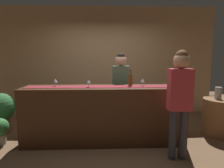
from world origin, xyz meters
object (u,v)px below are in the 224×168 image
Objects in this scene: wine_bottle_clear at (171,80)px; customer_sipping at (180,93)px; round_side_table at (220,117)px; vase_on_side_table at (218,93)px; wine_glass_far_end at (88,82)px; bartender at (121,83)px; wine_bottle_amber at (130,80)px; potted_plant_tall at (1,110)px; wine_glass_mid_counter at (55,81)px; wine_glass_near_customer at (143,80)px.

wine_bottle_clear is 0.69m from customer_sipping.
vase_on_side_table is (-0.05, 0.03, 0.49)m from round_side_table.
wine_glass_far_end is 0.09× the size of bartender.
wine_glass_far_end is 0.09× the size of customer_sipping.
wine_bottle_amber is 0.36× the size of potted_plant_tall.
round_side_table is (1.88, 0.19, -0.79)m from wine_bottle_amber.
wine_bottle_amber is 2.10× the size of wine_glass_far_end.
wine_glass_mid_counter is 0.09× the size of bartender.
wine_bottle_clear is 1.41m from round_side_table.
wine_glass_far_end is at bearing -176.77° from wine_bottle_clear.
vase_on_side_table is 4.47m from potted_plant_tall.
wine_glass_near_customer is at bearing 177.32° from wine_bottle_clear.
wine_bottle_amber is 0.23m from wine_glass_near_customer.
wine_bottle_clear is 0.18× the size of customer_sipping.
customer_sipping is 1.52m from vase_on_side_table.
wine_glass_far_end is (0.61, -0.13, 0.00)m from wine_glass_mid_counter.
customer_sipping reaches higher than wine_bottle_clear.
customer_sipping is 3.52m from potted_plant_tall.
wine_bottle_clear reaches higher than wine_glass_far_end.
potted_plant_tall is at bearing 10.69° from bartender.
bartender reaches higher than vase_on_side_table.
customer_sipping is at bearing -97.28° from wine_bottle_clear.
wine_bottle_clear is 3.47m from potted_plant_tall.
wine_glass_near_customer is at bearing -0.93° from wine_glass_mid_counter.
wine_glass_near_customer reaches higher than round_side_table.
wine_bottle_clear is at bearing -8.03° from potted_plant_tall.
wine_glass_near_customer is 0.60× the size of vase_on_side_table.
wine_bottle_clear reaches higher than round_side_table.
bartender is (-0.87, 0.56, -0.14)m from wine_bottle_clear.
wine_glass_mid_counter is at bearing 179.07° from wine_glass_near_customer.
wine_glass_mid_counter is 1.00× the size of wine_glass_far_end.
wine_glass_mid_counter is 0.09× the size of customer_sipping.
wine_bottle_clear is 1.16m from vase_on_side_table.
round_side_table is (1.65, 0.22, -0.79)m from wine_glass_near_customer.
wine_glass_near_customer is (-0.51, 0.02, -0.01)m from wine_bottle_clear.
vase_on_side_table is (3.20, 0.23, -0.30)m from wine_glass_mid_counter.
wine_glass_mid_counter is 1.35m from bartender.
wine_bottle_amber is at bearing 113.54° from bartender.
wine_glass_far_end is 2.77m from round_side_table.
wine_glass_near_customer is 1.64m from vase_on_side_table.
potted_plant_tall is (-1.25, 0.42, -0.67)m from wine_glass_mid_counter.
customer_sipping is at bearing -22.56° from wine_glass_far_end.
round_side_table is 3.08× the size of vase_on_side_table.
vase_on_side_table is (2.58, 0.36, -0.30)m from wine_glass_far_end.
wine_bottle_amber is 0.18× the size of customer_sipping.
wine_bottle_amber is 1.26× the size of vase_on_side_table.
customer_sipping is (1.42, -0.59, -0.11)m from wine_glass_far_end.
wine_bottle_amber is 2.75m from potted_plant_tall.
wine_glass_near_customer is at bearing -8.98° from potted_plant_tall.
wine_bottle_clear is at bearing -4.12° from wine_bottle_amber.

